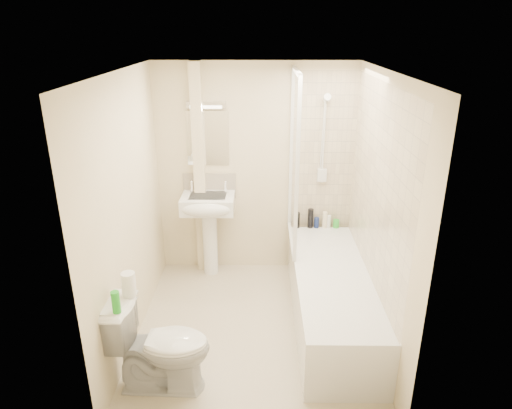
{
  "coord_description": "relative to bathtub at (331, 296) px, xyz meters",
  "views": [
    {
      "loc": [
        0.06,
        -3.67,
        2.74
      ],
      "look_at": [
        0.02,
        0.2,
        1.21
      ],
      "focal_mm": 32.0,
      "sensor_mm": 36.0,
      "label": 1
    }
  ],
  "objects": [
    {
      "name": "floor",
      "position": [
        -0.75,
        -0.12,
        -0.29
      ],
      "size": [
        2.5,
        2.5,
        0.0
      ],
      "primitive_type": "plane",
      "color": "beige",
      "rests_on": "ground"
    },
    {
      "name": "wall_back",
      "position": [
        -0.75,
        1.13,
        0.91
      ],
      "size": [
        2.2,
        0.02,
        2.4
      ],
      "primitive_type": "cube",
      "color": "beige",
      "rests_on": "ground"
    },
    {
      "name": "wall_left",
      "position": [
        -1.85,
        -0.12,
        0.91
      ],
      "size": [
        0.02,
        2.5,
        2.4
      ],
      "primitive_type": "cube",
      "color": "beige",
      "rests_on": "ground"
    },
    {
      "name": "wall_right",
      "position": [
        0.35,
        -0.12,
        0.91
      ],
      "size": [
        0.02,
        2.5,
        2.4
      ],
      "primitive_type": "cube",
      "color": "beige",
      "rests_on": "ground"
    },
    {
      "name": "ceiling",
      "position": [
        -0.75,
        -0.12,
        2.11
      ],
      "size": [
        2.2,
        2.5,
        0.02
      ],
      "primitive_type": "cube",
      "color": "white",
      "rests_on": "wall_back"
    },
    {
      "name": "tile_back",
      "position": [
        0.0,
        1.12,
        1.14
      ],
      "size": [
        0.7,
        0.01,
        1.75
      ],
      "primitive_type": "cube",
      "color": "beige",
      "rests_on": "wall_back"
    },
    {
      "name": "tile_right",
      "position": [
        0.34,
        0.0,
        1.14
      ],
      "size": [
        0.01,
        2.1,
        1.75
      ],
      "primitive_type": "cube",
      "color": "beige",
      "rests_on": "wall_right"
    },
    {
      "name": "pipe_boxing",
      "position": [
        -1.37,
        1.07,
        0.91
      ],
      "size": [
        0.12,
        0.12,
        2.4
      ],
      "primitive_type": "cube",
      "color": "beige",
      "rests_on": "ground"
    },
    {
      "name": "splashback",
      "position": [
        -1.27,
        1.12,
        0.74
      ],
      "size": [
        0.6,
        0.02,
        0.3
      ],
      "primitive_type": "cube",
      "color": "beige",
      "rests_on": "wall_back"
    },
    {
      "name": "mirror",
      "position": [
        -1.27,
        1.12,
        1.29
      ],
      "size": [
        0.46,
        0.01,
        0.6
      ],
      "primitive_type": "cube",
      "color": "white",
      "rests_on": "wall_back"
    },
    {
      "name": "strip_light",
      "position": [
        -1.27,
        1.1,
        1.66
      ],
      "size": [
        0.42,
        0.07,
        0.07
      ],
      "primitive_type": "cube",
      "color": "silver",
      "rests_on": "wall_back"
    },
    {
      "name": "bathtub",
      "position": [
        0.0,
        0.0,
        0.0
      ],
      "size": [
        0.7,
        2.1,
        0.55
      ],
      "color": "white",
      "rests_on": "ground"
    },
    {
      "name": "shower_screen",
      "position": [
        -0.35,
        0.68,
        1.16
      ],
      "size": [
        0.04,
        0.92,
        1.8
      ],
      "color": "white",
      "rests_on": "bathtub"
    },
    {
      "name": "shower_fixture",
      "position": [
        -0.0,
        1.08,
        1.26
      ],
      "size": [
        0.1,
        0.16,
        0.99
      ],
      "color": "white",
      "rests_on": "wall_back"
    },
    {
      "name": "pedestal_sink",
      "position": [
        -1.27,
        0.9,
        0.5
      ],
      "size": [
        0.58,
        0.52,
        1.12
      ],
      "color": "white",
      "rests_on": "ground"
    },
    {
      "name": "bottle_black_a",
      "position": [
        -0.27,
        1.04,
        0.35
      ],
      "size": [
        0.06,
        0.06,
        0.18
      ],
      "primitive_type": "cylinder",
      "color": "black",
      "rests_on": "bathtub"
    },
    {
      "name": "bottle_black_b",
      "position": [
        -0.11,
        1.04,
        0.37
      ],
      "size": [
        0.06,
        0.06,
        0.23
      ],
      "primitive_type": "cylinder",
      "color": "black",
      "rests_on": "bathtub"
    },
    {
      "name": "bottle_blue",
      "position": [
        -0.04,
        1.04,
        0.32
      ],
      "size": [
        0.06,
        0.06,
        0.12
      ],
      "primitive_type": "cylinder",
      "color": "navy",
      "rests_on": "bathtub"
    },
    {
      "name": "bottle_cream",
      "position": [
        0.05,
        1.04,
        0.36
      ],
      "size": [
        0.05,
        0.05,
        0.19
      ],
      "primitive_type": "cylinder",
      "color": "#F8EAC0",
      "rests_on": "bathtub"
    },
    {
      "name": "bottle_white_b",
      "position": [
        0.1,
        1.04,
        0.34
      ],
      "size": [
        0.05,
        0.05,
        0.15
      ],
      "primitive_type": "cylinder",
      "color": "white",
      "rests_on": "bathtub"
    },
    {
      "name": "bottle_green",
      "position": [
        0.19,
        1.04,
        0.31
      ],
      "size": [
        0.07,
        0.07,
        0.1
      ],
      "primitive_type": "cylinder",
      "color": "green",
      "rests_on": "bathtub"
    },
    {
      "name": "toilet",
      "position": [
        -1.47,
        -0.87,
        0.11
      ],
      "size": [
        0.5,
        0.81,
        0.79
      ],
      "primitive_type": "imported",
      "rotation": [
        0.0,
        0.0,
        1.53
      ],
      "color": "white",
      "rests_on": "ground"
    },
    {
      "name": "toilet_roll_lower",
      "position": [
        -1.7,
        -0.76,
        0.55
      ],
      "size": [
        0.11,
        0.11,
        0.1
      ],
      "primitive_type": "cylinder",
      "color": "white",
      "rests_on": "toilet"
    },
    {
      "name": "toilet_roll_upper",
      "position": [
        -1.69,
        -0.78,
        0.65
      ],
      "size": [
        0.11,
        0.11,
        0.1
      ],
      "primitive_type": "cylinder",
      "color": "white",
      "rests_on": "toilet_roll_lower"
    },
    {
      "name": "green_bottle",
      "position": [
        -1.73,
        -0.99,
        0.58
      ],
      "size": [
        0.06,
        0.06,
        0.17
      ],
      "primitive_type": "cylinder",
      "color": "green",
      "rests_on": "toilet"
    }
  ]
}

